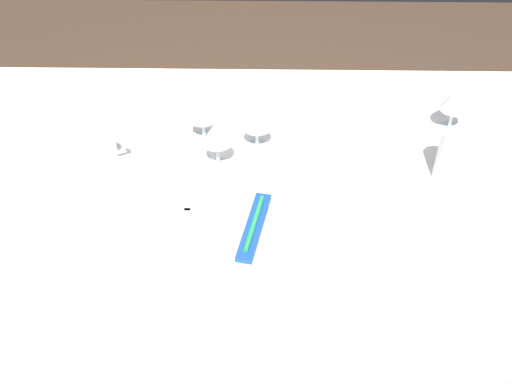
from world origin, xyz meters
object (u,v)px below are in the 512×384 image
fork_outer (185,227)px  spoon_soup (321,223)px  wine_glass_far (258,120)px  drink_tumbler (451,159)px  wine_glass_right (203,109)px  coffee_cup_left (103,147)px  toothbrush_package (255,226)px  wine_glass_left (457,100)px  dinner_plate (255,231)px  wine_glass_centre (217,135)px  spoon_dessert (334,223)px

fork_outer → spoon_soup: (0.30, 0.02, 0.00)m
wine_glass_far → drink_tumbler: 0.48m
spoon_soup → wine_glass_right: 0.45m
coffee_cup_left → drink_tumbler: drink_tumbler is taller
toothbrush_package → wine_glass_far: wine_glass_far is taller
spoon_soup → wine_glass_left: wine_glass_left is taller
dinner_plate → wine_glass_centre: size_ratio=1.81×
wine_glass_centre → dinner_plate: bearing=-68.6°
toothbrush_package → coffee_cup_left: size_ratio=2.13×
dinner_plate → wine_glass_left: (0.53, 0.42, 0.08)m
spoon_soup → coffee_cup_left: coffee_cup_left is taller
spoon_soup → drink_tumbler: bearing=27.9°
wine_glass_centre → wine_glass_left: bearing=15.9°
spoon_soup → wine_glass_left: bearing=45.4°
spoon_soup → drink_tumbler: size_ratio=1.78×
dinner_plate → wine_glass_right: size_ratio=1.75×
wine_glass_left → wine_glass_far: (-0.53, -0.09, -0.01)m
fork_outer → wine_glass_centre: 0.25m
toothbrush_package → coffee_cup_left: bearing=146.2°
coffee_cup_left → wine_glass_left: 0.93m
toothbrush_package → coffee_cup_left: (-0.39, 0.26, 0.02)m
spoon_soup → toothbrush_package: bearing=-165.7°
toothbrush_package → wine_glass_far: size_ratio=1.72×
fork_outer → wine_glass_left: bearing=30.5°
wine_glass_far → spoon_dessert: bearing=-58.7°
spoon_soup → wine_glass_far: wine_glass_far is taller
dinner_plate → coffee_cup_left: size_ratio=2.43×
fork_outer → toothbrush_package: bearing=-6.9°
drink_tumbler → spoon_dessert: bearing=-149.7°
spoon_soup → wine_glass_centre: wine_glass_centre is taller
wine_glass_right → wine_glass_far: (0.14, -0.04, -0.01)m
fork_outer → wine_glass_centre: wine_glass_centre is taller
drink_tumbler → wine_glass_left: bearing=74.7°
spoon_dessert → wine_glass_centre: 0.35m
dinner_plate → wine_glass_far: (0.00, 0.33, 0.08)m
dinner_plate → toothbrush_package: (0.00, 0.00, 0.02)m
wine_glass_left → drink_tumbler: 0.22m
wine_glass_centre → wine_glass_right: 0.13m
coffee_cup_left → toothbrush_package: bearing=-33.8°
spoon_dessert → coffee_cup_left: (-0.56, 0.22, 0.04)m
dinner_plate → fork_outer: size_ratio=1.19×
wine_glass_far → fork_outer: bearing=-117.0°
dinner_plate → toothbrush_package: bearing=90.0°
coffee_cup_left → wine_glass_right: wine_glass_right is taller
wine_glass_right → drink_tumbler: size_ratio=1.08×
wine_glass_far → drink_tumbler: drink_tumbler is taller
spoon_dessert → drink_tumbler: (0.29, 0.17, 0.05)m
toothbrush_package → wine_glass_centre: bearing=111.4°
dinner_plate → wine_glass_centre: (-0.10, 0.24, 0.09)m
toothbrush_package → spoon_dessert: bearing=11.8°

